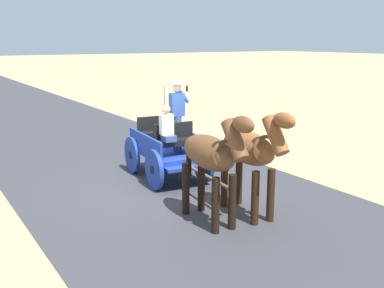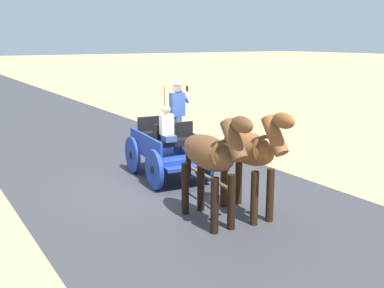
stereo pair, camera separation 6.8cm
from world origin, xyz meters
name	(u,v)px [view 2 (the right image)]	position (x,y,z in m)	size (l,w,h in m)	color
ground_plane	(160,185)	(0.00, 0.00, 0.00)	(200.00, 200.00, 0.00)	tan
road_surface	(160,185)	(0.00, 0.00, 0.00)	(6.65, 160.00, 0.01)	#38383D
horse_drawn_carriage	(168,147)	(-0.47, -0.40, 0.82)	(1.65, 4.52, 2.50)	#1E3899
horse_near_side	(250,151)	(-0.59, 2.66, 1.32)	(0.69, 2.14, 2.21)	brown
horse_off_side	(211,156)	(0.28, 2.57, 1.32)	(0.63, 2.13, 2.21)	brown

